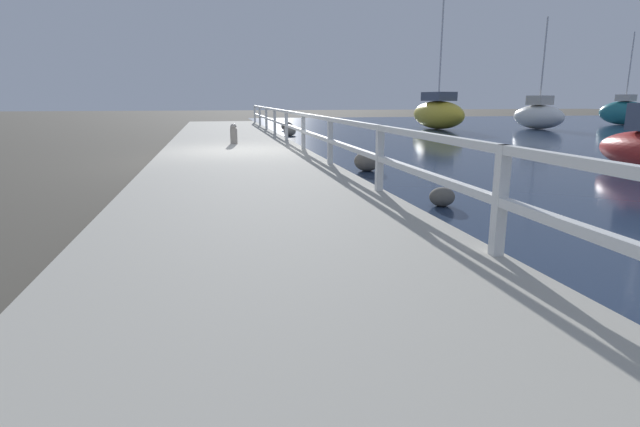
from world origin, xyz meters
TOP-DOWN VIEW (x-y plane):
  - ground_plane at (0.00, 0.00)m, footprint 120.00×120.00m
  - dock_walkway at (0.00, 0.00)m, footprint 3.88×36.00m
  - railing at (1.84, 0.00)m, footprint 0.10×32.50m
  - boulder_downstream at (3.19, 12.48)m, footprint 0.60×0.54m
  - boulder_mid_strip at (2.86, -2.62)m, footprint 0.60×0.54m
  - boulder_far_strip at (2.84, -6.55)m, footprint 0.40×0.36m
  - boulder_upstream at (3.04, 10.53)m, footprint 0.54×0.49m
  - boulder_near_dock at (2.79, 8.80)m, footprint 0.55×0.49m
  - mooring_bollard at (0.05, 2.05)m, footprint 0.21×0.21m
  - sailboat_white at (16.86, 11.14)m, footprint 2.16×3.44m
  - sailboat_teal at (24.81, 13.83)m, footprint 2.01×3.43m
  - sailboat_yellow at (11.47, 12.27)m, footprint 2.05×4.76m

SIDE VIEW (x-z plane):
  - ground_plane at x=0.00m, z-range 0.00..0.00m
  - dock_walkway at x=0.00m, z-range 0.00..0.27m
  - boulder_far_strip at x=2.84m, z-range 0.00..0.30m
  - boulder_upstream at x=3.04m, z-range 0.00..0.41m
  - boulder_near_dock at x=2.79m, z-range 0.00..0.41m
  - boulder_downstream at x=3.19m, z-range 0.00..0.45m
  - boulder_mid_strip at x=2.86m, z-range 0.00..0.45m
  - mooring_bollard at x=0.05m, z-range 0.27..0.88m
  - sailboat_white at x=16.86m, z-range -2.17..3.64m
  - sailboat_teal at x=24.81m, z-range -1.98..3.60m
  - sailboat_yellow at x=11.47m, z-range -2.55..4.25m
  - railing at x=1.84m, z-range 0.45..1.42m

